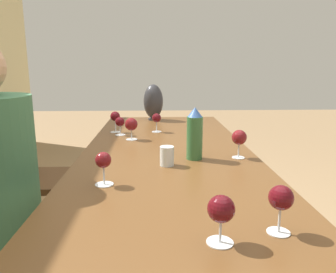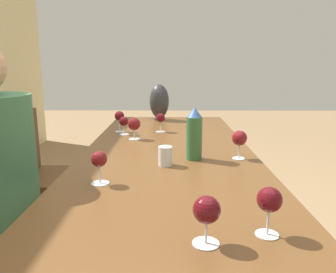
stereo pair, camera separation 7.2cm
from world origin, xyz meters
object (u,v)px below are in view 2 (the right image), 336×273
at_px(vase, 159,102).
at_px(wine_glass_2, 134,124).
at_px(water_tumbler, 165,156).
at_px(wine_glass_5, 207,211).
at_px(wine_glass_3, 269,201).
at_px(wine_glass_0, 99,161).
at_px(chair_far, 47,172).
at_px(water_bottle, 194,134).
at_px(wine_glass_4, 119,117).
at_px(wine_glass_1, 124,122).
at_px(wine_glass_6, 239,139).
at_px(wine_glass_7, 161,119).

bearing_deg(vase, wine_glass_2, 169.76).
bearing_deg(water_tumbler, wine_glass_5, -170.33).
relative_size(wine_glass_2, wine_glass_3, 0.98).
distance_m(wine_glass_0, wine_glass_5, 0.57).
distance_m(wine_glass_0, wine_glass_2, 0.77).
relative_size(vase, chair_far, 0.33).
height_order(water_bottle, wine_glass_2, water_bottle).
xyz_separation_m(wine_glass_0, wine_glass_4, (1.00, 0.07, 0.01)).
xyz_separation_m(wine_glass_1, wine_glass_5, (-1.34, -0.40, 0.01)).
bearing_deg(wine_glass_5, water_tumbler, 9.67).
distance_m(water_bottle, wine_glass_0, 0.52).
height_order(water_tumbler, wine_glass_2, wine_glass_2).
bearing_deg(wine_glass_2, water_bottle, -141.96).
xyz_separation_m(wine_glass_3, wine_glass_6, (0.74, -0.07, 0.00)).
relative_size(wine_glass_3, wine_glass_5, 1.05).
bearing_deg(wine_glass_1, wine_glass_3, -156.31).
bearing_deg(water_bottle, wine_glass_3, -168.52).
xyz_separation_m(water_tumbler, wine_glass_6, (0.11, -0.36, 0.06)).
bearing_deg(wine_glass_1, wine_glass_2, -148.51).
bearing_deg(water_bottle, wine_glass_1, 36.56).
relative_size(wine_glass_3, wine_glass_6, 0.97).
xyz_separation_m(water_bottle, wine_glass_6, (0.01, -0.22, -0.02)).
xyz_separation_m(wine_glass_4, chair_far, (-0.15, 0.47, -0.35)).
height_order(wine_glass_7, chair_far, chair_far).
distance_m(wine_glass_5, wine_glass_6, 0.82).
bearing_deg(wine_glass_6, wine_glass_1, 48.94).
bearing_deg(wine_glass_1, wine_glass_0, -177.92).
relative_size(wine_glass_0, wine_glass_1, 1.09).
distance_m(vase, chair_far, 1.04).
relative_size(wine_glass_2, wine_glass_5, 1.03).
distance_m(vase, wine_glass_0, 1.51).
bearing_deg(wine_glass_7, wine_glass_2, 145.78).
relative_size(vase, wine_glass_7, 2.29).
relative_size(water_bottle, wine_glass_4, 1.78).
bearing_deg(chair_far, wine_glass_4, -72.58).
bearing_deg(wine_glass_7, wine_glass_5, -173.69).
bearing_deg(wine_glass_1, vase, -19.98).
relative_size(wine_glass_0, wine_glass_3, 0.95).
bearing_deg(wine_glass_4, wine_glass_2, -151.50).
bearing_deg(wine_glass_0, wine_glass_7, -11.62).
distance_m(wine_glass_1, wine_glass_7, 0.26).
bearing_deg(water_tumbler, chair_far, 52.06).
bearing_deg(wine_glass_7, water_tumbler, -176.69).
distance_m(water_tumbler, wine_glass_3, 0.69).
bearing_deg(wine_glass_4, wine_glass_0, -175.74).
relative_size(wine_glass_4, wine_glass_7, 1.11).
xyz_separation_m(water_tumbler, wine_glass_2, (0.53, 0.20, 0.05)).
height_order(water_tumbler, wine_glass_3, wine_glass_3).
bearing_deg(water_tumbler, wine_glass_4, 23.00).
height_order(wine_glass_1, wine_glass_7, wine_glass_7).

